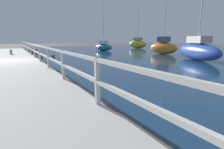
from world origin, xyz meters
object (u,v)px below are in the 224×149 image
object	(u,v)px
mooring_bollard	(11,52)
sailboat_teal	(103,47)
sailboat_blue	(198,50)
sailboat_orange	(163,47)
sailboat_yellow	(138,44)

from	to	relation	value
mooring_bollard	sailboat_teal	world-z (taller)	sailboat_teal
mooring_bollard	sailboat_teal	distance (m)	12.46
sailboat_teal	sailboat_blue	world-z (taller)	sailboat_teal
sailboat_teal	sailboat_blue	xyz separation A→B (m)	(1.28, -14.33, 0.17)
sailboat_blue	sailboat_orange	size ratio (longest dim) A/B	0.75
mooring_bollard	sailboat_teal	size ratio (longest dim) A/B	0.07
sailboat_yellow	sailboat_orange	distance (m)	13.01
mooring_bollard	sailboat_yellow	xyz separation A→B (m)	(20.73, 6.74, 0.38)
sailboat_teal	sailboat_blue	bearing A→B (deg)	-96.29
sailboat_blue	sailboat_orange	distance (m)	5.99
sailboat_teal	sailboat_blue	distance (m)	14.39
sailboat_yellow	sailboat_teal	xyz separation A→B (m)	(-8.82, -3.09, -0.24)
sailboat_teal	sailboat_orange	xyz separation A→B (m)	(3.26, -8.68, 0.20)
mooring_bollard	sailboat_orange	world-z (taller)	sailboat_orange
sailboat_orange	sailboat_yellow	bearing A→B (deg)	56.08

